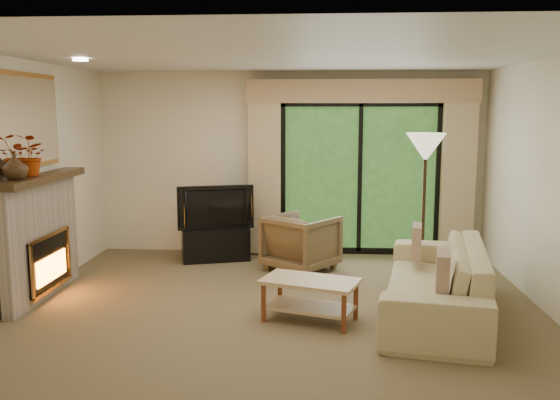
# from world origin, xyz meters

# --- Properties ---
(floor) EXTENTS (5.50, 5.50, 0.00)m
(floor) POSITION_xyz_m (0.00, 0.00, 0.00)
(floor) COLOR brown
(floor) RESTS_ON ground
(ceiling) EXTENTS (5.50, 5.50, 0.00)m
(ceiling) POSITION_xyz_m (0.00, 0.00, 2.60)
(ceiling) COLOR silver
(ceiling) RESTS_ON ground
(wall_back) EXTENTS (5.00, 0.00, 5.00)m
(wall_back) POSITION_xyz_m (0.00, 2.50, 1.30)
(wall_back) COLOR beige
(wall_back) RESTS_ON ground
(wall_front) EXTENTS (5.00, 0.00, 5.00)m
(wall_front) POSITION_xyz_m (0.00, -2.50, 1.30)
(wall_front) COLOR beige
(wall_front) RESTS_ON ground
(wall_left) EXTENTS (0.00, 5.00, 5.00)m
(wall_left) POSITION_xyz_m (-2.75, 0.00, 1.30)
(wall_left) COLOR beige
(wall_left) RESTS_ON ground
(wall_right) EXTENTS (0.00, 5.00, 5.00)m
(wall_right) POSITION_xyz_m (2.75, 0.00, 1.30)
(wall_right) COLOR beige
(wall_right) RESTS_ON ground
(fireplace) EXTENTS (0.24, 1.70, 1.37)m
(fireplace) POSITION_xyz_m (-2.63, 0.20, 0.69)
(fireplace) COLOR gray
(fireplace) RESTS_ON floor
(mirror) EXTENTS (0.07, 1.45, 1.02)m
(mirror) POSITION_xyz_m (-2.71, 0.20, 1.95)
(mirror) COLOR tan
(mirror) RESTS_ON wall_left
(sliding_door) EXTENTS (2.26, 0.10, 2.16)m
(sliding_door) POSITION_xyz_m (1.00, 2.45, 1.10)
(sliding_door) COLOR black
(sliding_door) RESTS_ON floor
(curtain_left) EXTENTS (0.45, 0.18, 2.35)m
(curtain_left) POSITION_xyz_m (-0.35, 2.34, 1.20)
(curtain_left) COLOR tan
(curtain_left) RESTS_ON floor
(curtain_right) EXTENTS (0.45, 0.18, 2.35)m
(curtain_right) POSITION_xyz_m (2.35, 2.34, 1.20)
(curtain_right) COLOR tan
(curtain_right) RESTS_ON floor
(cornice) EXTENTS (3.20, 0.24, 0.32)m
(cornice) POSITION_xyz_m (1.00, 2.36, 2.32)
(cornice) COLOR tan
(cornice) RESTS_ON wall_back
(media_console) EXTENTS (0.99, 0.65, 0.46)m
(media_console) POSITION_xyz_m (-1.01, 1.95, 0.23)
(media_console) COLOR black
(media_console) RESTS_ON floor
(tv) EXTENTS (1.03, 0.42, 0.60)m
(tv) POSITION_xyz_m (-1.01, 1.95, 0.76)
(tv) COLOR black
(tv) RESTS_ON media_console
(armchair) EXTENTS (1.11, 1.11, 0.73)m
(armchair) POSITION_xyz_m (0.20, 1.50, 0.37)
(armchair) COLOR brown
(armchair) RESTS_ON floor
(sofa) EXTENTS (1.39, 2.58, 0.71)m
(sofa) POSITION_xyz_m (1.61, -0.09, 0.36)
(sofa) COLOR tan
(sofa) RESTS_ON floor
(pillow_near) EXTENTS (0.19, 0.44, 0.43)m
(pillow_near) POSITION_xyz_m (1.52, -0.80, 0.60)
(pillow_near) COLOR brown
(pillow_near) RESTS_ON sofa
(pillow_far) EXTENTS (0.17, 0.39, 0.38)m
(pillow_far) POSITION_xyz_m (1.52, 0.61, 0.59)
(pillow_far) COLOR brown
(pillow_far) RESTS_ON sofa
(coffee_table) EXTENTS (1.04, 0.78, 0.42)m
(coffee_table) POSITION_xyz_m (0.34, -0.37, 0.21)
(coffee_table) COLOR tan
(coffee_table) RESTS_ON floor
(floor_lamp) EXTENTS (0.51, 0.51, 1.79)m
(floor_lamp) POSITION_xyz_m (1.71, 1.28, 0.89)
(floor_lamp) COLOR beige
(floor_lamp) RESTS_ON floor
(vase) EXTENTS (0.26, 0.26, 0.26)m
(vase) POSITION_xyz_m (-2.61, -0.30, 1.50)
(vase) COLOR #382614
(vase) RESTS_ON fireplace
(branches) EXTENTS (0.47, 0.44, 0.44)m
(branches) POSITION_xyz_m (-2.61, 0.02, 1.59)
(branches) COLOR #922C08
(branches) RESTS_ON fireplace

